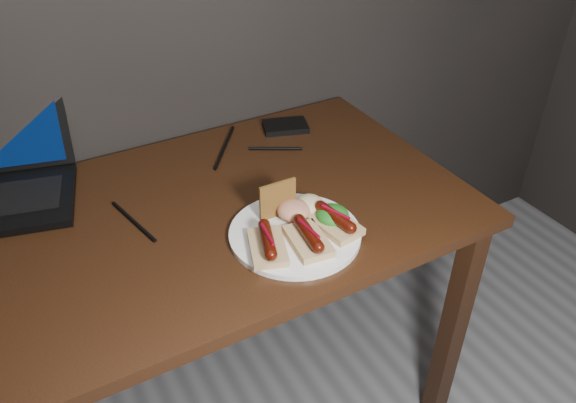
{
  "coord_description": "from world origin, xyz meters",
  "views": [
    {
      "loc": [
        -0.22,
        0.41,
        1.5
      ],
      "look_at": [
        0.24,
        1.24,
        0.82
      ],
      "focal_mm": 35.0,
      "sensor_mm": 36.0,
      "label": 1
    }
  ],
  "objects": [
    {
      "name": "coleslaw_mound",
      "position": [
        0.3,
        1.26,
        0.78
      ],
      "size": [
        0.06,
        0.06,
        0.04
      ],
      "primitive_type": "ellipsoid",
      "color": "white",
      "rests_on": "plate"
    },
    {
      "name": "plate",
      "position": [
        0.24,
        1.21,
        0.76
      ],
      "size": [
        0.29,
        0.29,
        0.01
      ],
      "primitive_type": "cylinder",
      "rotation": [
        0.0,
        0.0,
        -0.05
      ],
      "color": "white",
      "rests_on": "desk"
    },
    {
      "name": "desk_cables",
      "position": [
        0.01,
        1.53,
        0.75
      ],
      "size": [
        0.94,
        0.38,
        0.01
      ],
      "color": "black",
      "rests_on": "desk"
    },
    {
      "name": "desk",
      "position": [
        0.0,
        1.38,
        0.66
      ],
      "size": [
        1.4,
        0.7,
        0.75
      ],
      "color": "#381B0E",
      "rests_on": "ground"
    },
    {
      "name": "salad_greens",
      "position": [
        0.33,
        1.19,
        0.78
      ],
      "size": [
        0.07,
        0.07,
        0.04
      ],
      "primitive_type": "ellipsoid",
      "color": "#115613",
      "rests_on": "plate"
    },
    {
      "name": "bread_sausage_right",
      "position": [
        0.32,
        1.18,
        0.78
      ],
      "size": [
        0.09,
        0.12,
        0.04
      ],
      "color": "#D6BE7E",
      "rests_on": "plate"
    },
    {
      "name": "crispbread",
      "position": [
        0.24,
        1.27,
        0.8
      ],
      "size": [
        0.09,
        0.01,
        0.08
      ],
      "primitive_type": "cube",
      "color": "olive",
      "rests_on": "plate"
    },
    {
      "name": "bread_sausage_left",
      "position": [
        0.16,
        1.18,
        0.78
      ],
      "size": [
        0.1,
        0.13,
        0.04
      ],
      "color": "#D6BE7E",
      "rests_on": "plate"
    },
    {
      "name": "bread_sausage_center",
      "position": [
        0.24,
        1.16,
        0.78
      ],
      "size": [
        0.08,
        0.12,
        0.04
      ],
      "color": "#D6BE7E",
      "rests_on": "plate"
    },
    {
      "name": "salsa_mound",
      "position": [
        0.26,
        1.25,
        0.78
      ],
      "size": [
        0.07,
        0.07,
        0.04
      ],
      "primitive_type": "ellipsoid",
      "color": "#A91710",
      "rests_on": "plate"
    },
    {
      "name": "hard_drive",
      "position": [
        0.45,
        1.63,
        0.76
      ],
      "size": [
        0.14,
        0.11,
        0.02
      ],
      "primitive_type": "cube",
      "rotation": [
        0.0,
        0.0,
        -0.32
      ],
      "color": "black",
      "rests_on": "desk"
    }
  ]
}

